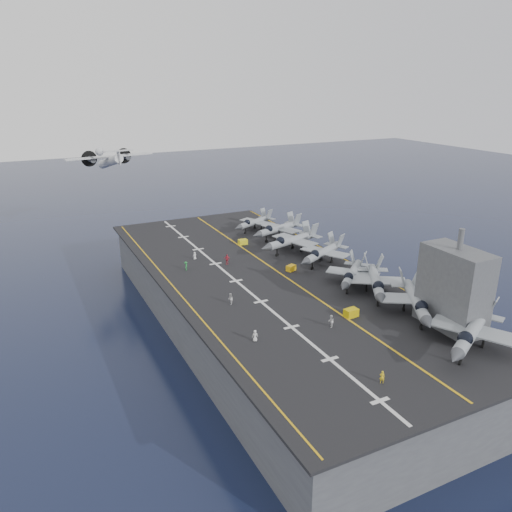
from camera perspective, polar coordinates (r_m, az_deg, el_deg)
name	(u,v)px	position (r m, az deg, el deg)	size (l,w,h in m)	color
ground	(265,326)	(97.25, 1.05, -7.95)	(500.00, 500.00, 0.00)	#142135
hull	(265,302)	(95.05, 1.07, -5.27)	(36.00, 90.00, 10.00)	#56595E
flight_deck	(265,277)	(93.00, 1.09, -2.36)	(38.00, 92.00, 0.40)	black
foul_line	(280,273)	(94.24, 2.71, -1.94)	(0.35, 90.00, 0.02)	gold
landing_centerline	(236,281)	(90.52, -2.29, -2.85)	(0.50, 90.00, 0.02)	silver
deck_edge_port	(178,292)	(87.02, -8.94, -4.03)	(0.25, 90.00, 0.02)	gold
deck_edge_stbd	(347,261)	(102.21, 10.35, -0.51)	(0.25, 90.00, 0.02)	gold
island_superstructure	(455,279)	(76.77, 21.80, -2.47)	(5.00, 10.00, 15.00)	#56595E
fighter_jet_0	(472,331)	(73.01, 23.44, -7.84)	(19.65, 17.42, 5.70)	#98A0A8
fighter_jet_1	(416,299)	(80.12, 17.83, -4.75)	(17.35, 19.14, 5.54)	#929BA3
fighter_jet_2	(376,281)	(85.91, 13.55, -2.76)	(16.97, 18.47, 5.34)	#90979E
fighter_jet_3	(352,273)	(89.21, 10.93, -1.91)	(16.38, 16.04, 4.78)	gray
fighter_jet_4	(323,252)	(98.91, 7.67, 0.50)	(17.34, 15.23, 5.04)	gray
fighter_jet_5	(292,240)	(105.22, 4.13, 1.89)	(17.81, 14.23, 5.41)	gray
fighter_jet_6	(279,228)	(114.11, 2.62, 3.24)	(16.98, 13.91, 5.08)	gray
fighter_jet_7	(255,221)	(120.44, -0.16, 3.97)	(15.17, 13.13, 4.43)	#9DA4AD
tow_cart_a	(351,313)	(78.40, 10.82, -6.39)	(2.22, 1.56, 1.26)	#CCAF07
tow_cart_b	(291,268)	(95.31, 4.02, -1.38)	(2.14, 1.81, 1.09)	#EDAE10
tow_cart_c	(243,242)	(110.43, -1.52, 1.62)	(1.90, 1.24, 1.14)	yellow
crew_0	(255,336)	(70.08, -0.11, -9.10)	(1.14, 0.90, 1.68)	silver
crew_2	(230,299)	(81.10, -2.94, -4.91)	(1.20, 1.33, 1.84)	silver
crew_3	(186,266)	(96.29, -8.01, -1.12)	(1.02, 1.20, 1.68)	#1E8D37
crew_4	(227,259)	(98.39, -3.34, -0.39)	(1.47, 1.34, 2.05)	#C1293B
crew_5	(195,256)	(101.69, -7.02, 0.03)	(1.06, 0.81, 1.61)	silver
crew_6	(382,377)	(63.16, 14.21, -13.25)	(1.20, 1.11, 1.67)	yellow
crew_7	(331,321)	(74.54, 8.57, -7.38)	(1.27, 1.39, 1.93)	silver
transport_plane	(110,162)	(139.91, -16.32, 10.32)	(25.06, 18.83, 5.45)	#B8BBBD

